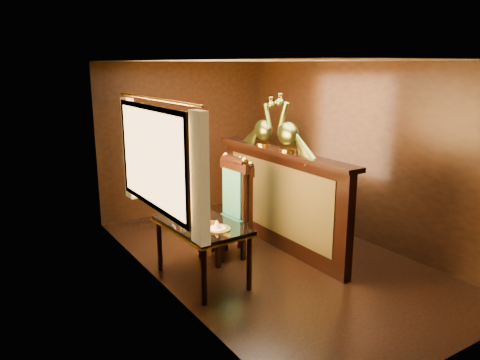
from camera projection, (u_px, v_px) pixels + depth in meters
The scene contains 8 objects.
ground at pixel (273, 259), 6.07m from camera, with size 5.00×5.00×0.00m, color black.
room_shell at pixel (269, 139), 5.65m from camera, with size 3.04×5.04×2.52m.
partition at pixel (280, 197), 6.31m from camera, with size 0.26×2.70×1.36m.
dining_table at pixel (201, 229), 5.35m from camera, with size 0.78×1.22×0.90m.
chair_left at pixel (230, 205), 5.99m from camera, with size 0.52×0.55×1.35m.
chair_right at pixel (239, 206), 6.09m from camera, with size 0.55×0.57×1.29m.
peacock_left at pixel (288, 123), 5.96m from camera, with size 0.23×0.62×0.74m, color #1A502D, non-canonical shape.
peacock_right at pixel (263, 121), 6.41m from camera, with size 0.22×0.57×0.68m, color #1A502D, non-canonical shape.
Camera 1 is at (-3.40, -4.52, 2.47)m, focal length 35.00 mm.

